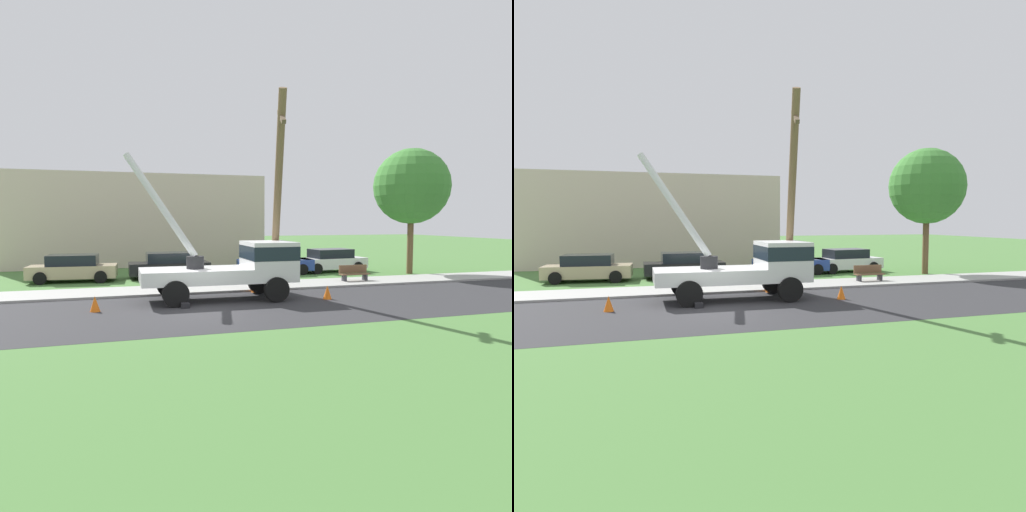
# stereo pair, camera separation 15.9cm
# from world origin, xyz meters

# --- Properties ---
(ground_plane) EXTENTS (120.00, 120.00, 0.00)m
(ground_plane) POSITION_xyz_m (0.00, 12.00, 0.00)
(ground_plane) COLOR #477538
(road_asphalt) EXTENTS (80.00, 7.23, 0.01)m
(road_asphalt) POSITION_xyz_m (0.00, 0.00, 0.00)
(road_asphalt) COLOR #2B2B2D
(road_asphalt) RESTS_ON ground
(sidewalk_strip) EXTENTS (80.00, 2.73, 0.10)m
(sidewalk_strip) POSITION_xyz_m (0.00, 4.98, 0.05)
(sidewalk_strip) COLOR #9E9E99
(sidewalk_strip) RESTS_ON ground
(utility_truck) EXTENTS (6.76, 3.21, 5.98)m
(utility_truck) POSITION_xyz_m (1.89, 2.01, 1.41)
(utility_truck) COLOR silver
(utility_truck) RESTS_ON ground
(leaning_utility_pole) EXTENTS (1.26, 4.11, 8.37)m
(leaning_utility_pole) POSITION_xyz_m (3.66, 2.17, 4.27)
(leaning_utility_pole) COLOR brown
(leaning_utility_pole) RESTS_ON ground
(traffic_cone_ahead) EXTENTS (0.36, 0.36, 0.56)m
(traffic_cone_ahead) POSITION_xyz_m (5.35, 0.80, 0.28)
(traffic_cone_ahead) COLOR orange
(traffic_cone_ahead) RESTS_ON ground
(traffic_cone_behind) EXTENTS (0.36, 0.36, 0.56)m
(traffic_cone_behind) POSITION_xyz_m (-3.71, 0.88, 0.28)
(traffic_cone_behind) COLOR orange
(traffic_cone_behind) RESTS_ON ground
(traffic_cone_curbside) EXTENTS (0.36, 0.36, 0.56)m
(traffic_cone_curbside) POSITION_xyz_m (3.07, 3.44, 0.28)
(traffic_cone_curbside) COLOR orange
(traffic_cone_curbside) RESTS_ON ground
(parked_sedan_tan) EXTENTS (4.54, 2.26, 1.42)m
(parked_sedan_tan) POSITION_xyz_m (-4.97, 9.76, 0.71)
(parked_sedan_tan) COLOR tan
(parked_sedan_tan) RESTS_ON ground
(parked_sedan_black) EXTENTS (4.42, 2.05, 1.42)m
(parked_sedan_black) POSITION_xyz_m (0.06, 9.93, 0.71)
(parked_sedan_black) COLOR black
(parked_sedan_black) RESTS_ON ground
(parked_sedan_blue) EXTENTS (4.54, 2.27, 1.42)m
(parked_sedan_blue) POSITION_xyz_m (6.39, 9.98, 0.71)
(parked_sedan_blue) COLOR #263F99
(parked_sedan_blue) RESTS_ON ground
(parked_sedan_white) EXTENTS (4.53, 2.25, 1.42)m
(parked_sedan_white) POSITION_xyz_m (10.09, 10.03, 0.71)
(parked_sedan_white) COLOR silver
(parked_sedan_white) RESTS_ON ground
(park_bench) EXTENTS (1.60, 0.45, 0.90)m
(park_bench) POSITION_xyz_m (8.96, 5.05, 0.46)
(park_bench) COLOR brown
(park_bench) RESTS_ON ground
(roadside_tree_near) EXTENTS (4.47, 4.47, 7.47)m
(roadside_tree_near) POSITION_xyz_m (14.15, 7.58, 5.22)
(roadside_tree_near) COLOR brown
(roadside_tree_near) RESTS_ON ground
(lowrise_building_backdrop) EXTENTS (18.00, 6.00, 6.40)m
(lowrise_building_backdrop) POSITION_xyz_m (-1.22, 19.11, 3.20)
(lowrise_building_backdrop) COLOR beige
(lowrise_building_backdrop) RESTS_ON ground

